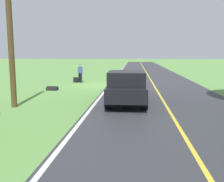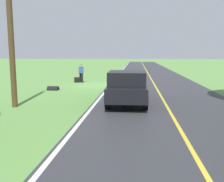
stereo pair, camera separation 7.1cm
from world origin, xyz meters
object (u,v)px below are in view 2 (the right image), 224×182
hitchhiker_walking (81,72)px  suitcase_carried (77,80)px  pickup_truck_passing (127,86)px  utility_pole_roadside (10,20)px

hitchhiker_walking → suitcase_carried: size_ratio=3.52×
pickup_truck_passing → suitcase_carried: bearing=-62.0°
hitchhiker_walking → utility_pole_roadside: size_ratio=0.20×
hitchhiker_walking → suitcase_carried: 0.85m
suitcase_carried → pickup_truck_passing: bearing=29.2°
suitcase_carried → pickup_truck_passing: 10.87m
suitcase_carried → utility_pole_roadside: bearing=-2.0°
hitchhiker_walking → suitcase_carried: bearing=9.6°
suitcase_carried → pickup_truck_passing: pickup_truck_passing is taller
suitcase_carried → pickup_truck_passing: size_ratio=0.09×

